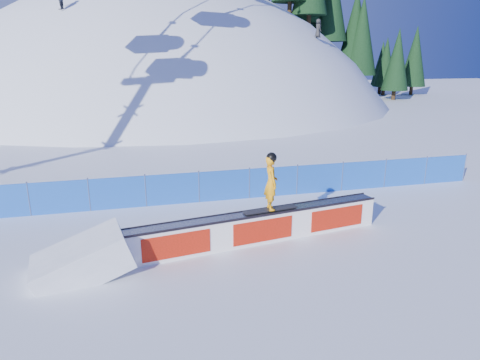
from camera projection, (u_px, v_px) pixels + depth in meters
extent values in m
plane|color=white|center=(257.00, 248.00, 12.56)|extent=(160.00, 160.00, 0.00)
sphere|color=white|center=(167.00, 239.00, 56.70)|extent=(64.00, 64.00, 64.00)
cylinder|color=#322214|center=(257.00, 3.00, 53.84)|extent=(0.50, 0.50, 1.40)
cylinder|color=#322214|center=(301.00, 19.00, 50.84)|extent=(0.50, 0.50, 1.40)
cylinder|color=#322214|center=(293.00, 30.00, 56.76)|extent=(0.50, 0.50, 1.40)
cylinder|color=#322214|center=(325.00, 35.00, 50.59)|extent=(0.50, 0.50, 1.40)
cylinder|color=#322214|center=(323.00, 39.00, 52.91)|extent=(0.50, 0.50, 1.40)
cylinder|color=#322214|center=(334.00, 62.00, 56.75)|extent=(0.50, 0.50, 1.40)
cone|color=black|center=(337.00, 18.00, 55.22)|extent=(4.27, 4.27, 9.71)
cylinder|color=#322214|center=(343.00, 60.00, 53.73)|extent=(0.50, 0.50, 1.40)
cone|color=black|center=(345.00, 26.00, 52.61)|extent=(3.01, 3.01, 6.84)
cylinder|color=#322214|center=(367.00, 82.00, 51.77)|extent=(0.50, 0.50, 1.40)
cone|color=black|center=(370.00, 47.00, 50.65)|extent=(2.97, 2.97, 6.76)
cylinder|color=#322214|center=(353.00, 90.00, 58.31)|extent=(0.50, 0.50, 1.40)
cone|color=black|center=(355.00, 62.00, 57.28)|extent=(2.68, 2.68, 6.08)
cylinder|color=#322214|center=(400.00, 96.00, 53.54)|extent=(0.50, 0.50, 1.40)
cone|color=black|center=(403.00, 63.00, 52.43)|extent=(2.95, 2.95, 6.71)
cylinder|color=#322214|center=(409.00, 96.00, 53.16)|extent=(0.50, 0.50, 1.40)
cone|color=black|center=(413.00, 56.00, 51.81)|extent=(3.72, 3.72, 8.46)
cylinder|color=#322214|center=(426.00, 95.00, 53.85)|extent=(0.50, 0.50, 1.40)
cone|color=black|center=(430.00, 65.00, 52.81)|extent=(2.74, 2.74, 6.24)
cylinder|color=#322214|center=(394.00, 90.00, 62.83)|extent=(0.50, 0.50, 1.40)
cone|color=black|center=(397.00, 60.00, 61.65)|extent=(3.18, 3.18, 7.22)
cube|color=blue|center=(225.00, 185.00, 16.58)|extent=(22.00, 0.03, 1.20)
cylinder|color=#3F4A71|center=(29.00, 198.00, 14.93)|extent=(0.05, 0.05, 1.30)
cylinder|color=#3F4A71|center=(89.00, 194.00, 15.40)|extent=(0.05, 0.05, 1.30)
cylinder|color=#3F4A71|center=(146.00, 190.00, 15.86)|extent=(0.05, 0.05, 1.30)
cylinder|color=#3F4A71|center=(199.00, 186.00, 16.33)|extent=(0.05, 0.05, 1.30)
cylinder|color=#3F4A71|center=(249.00, 182.00, 16.80)|extent=(0.05, 0.05, 1.30)
cylinder|color=#3F4A71|center=(297.00, 179.00, 17.27)|extent=(0.05, 0.05, 1.30)
cylinder|color=#3F4A71|center=(342.00, 176.00, 17.74)|extent=(0.05, 0.05, 1.30)
cylinder|color=#3F4A71|center=(385.00, 173.00, 18.20)|extent=(0.05, 0.05, 1.30)
cylinder|color=#3F4A71|center=(426.00, 170.00, 18.67)|extent=(0.05, 0.05, 1.30)
cylinder|color=#3F4A71|center=(464.00, 167.00, 19.14)|extent=(0.05, 0.05, 1.30)
cube|color=white|center=(259.00, 228.00, 12.89)|extent=(8.07, 1.75, 0.91)
cube|color=gray|center=(260.00, 213.00, 12.75)|extent=(7.99, 1.76, 0.04)
cube|color=black|center=(264.00, 216.00, 12.51)|extent=(7.99, 1.28, 0.06)
cube|color=black|center=(256.00, 210.00, 12.99)|extent=(7.99, 1.28, 0.06)
cube|color=red|center=(263.00, 231.00, 12.66)|extent=(7.59, 1.21, 0.68)
cube|color=red|center=(256.00, 225.00, 13.12)|extent=(7.59, 1.21, 0.68)
cube|color=black|center=(270.00, 209.00, 12.87)|extent=(1.73, 0.57, 0.03)
imported|color=#FFA30F|center=(271.00, 183.00, 12.64)|extent=(0.41, 0.61, 1.64)
sphere|color=black|center=(272.00, 158.00, 12.42)|extent=(0.31, 0.31, 0.31)
imported|color=#282828|center=(318.00, 28.00, 39.40)|extent=(0.58, 0.84, 1.65)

